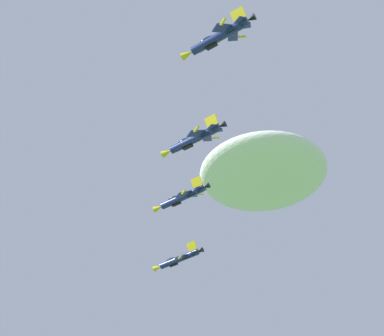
# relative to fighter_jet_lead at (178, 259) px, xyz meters

# --- Properties ---
(cloud_near_formation) EXTENTS (48.57, 40.69, 13.60)m
(cloud_near_formation) POSITION_rel_fighter_jet_lead_xyz_m (27.26, 29.28, 60.13)
(cloud_near_formation) COLOR white
(fighter_jet_lead) EXTENTS (15.00, 9.70, 6.06)m
(fighter_jet_lead) POSITION_rel_fighter_jet_lead_xyz_m (0.00, 0.00, 0.00)
(fighter_jet_lead) COLOR navy
(fighter_jet_left_wing) EXTENTS (15.00, 9.73, 5.96)m
(fighter_jet_left_wing) POSITION_rel_fighter_jet_lead_xyz_m (4.35, -23.90, 0.17)
(fighter_jet_left_wing) COLOR navy
(fighter_jet_right_wing) EXTENTS (15.00, 9.84, 5.60)m
(fighter_jet_right_wing) POSITION_rel_fighter_jet_lead_xyz_m (10.03, -44.62, -2.92)
(fighter_jet_right_wing) COLOR navy
(fighter_jet_left_outer) EXTENTS (15.00, 9.66, 6.17)m
(fighter_jet_left_outer) POSITION_rel_fighter_jet_lead_xyz_m (17.57, -66.92, -0.36)
(fighter_jet_left_outer) COLOR navy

